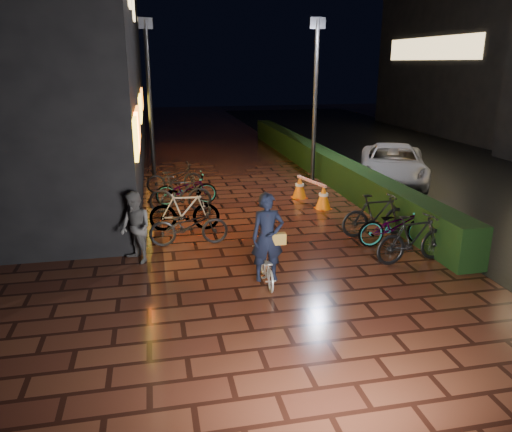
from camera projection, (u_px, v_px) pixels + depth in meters
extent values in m
plane|color=#381911|center=(294.00, 251.00, 11.65)|extent=(80.00, 80.00, 0.00)
cube|color=black|center=(495.00, 184.00, 18.08)|extent=(11.00, 60.00, 0.01)
cube|color=black|center=(319.00, 161.00, 19.63)|extent=(0.70, 20.00, 1.00)
imported|color=#555557|center=(135.00, 228.00, 10.82)|extent=(0.92, 0.97, 1.59)
imported|color=silver|center=(393.00, 164.00, 18.06)|extent=(4.10, 5.44, 1.37)
cube|color=yellow|center=(136.00, 135.00, 11.61)|extent=(0.08, 2.00, 0.90)
cube|color=orange|center=(137.00, 127.00, 13.01)|extent=(0.08, 3.00, 0.90)
cube|color=yellow|center=(140.00, 108.00, 18.63)|extent=(0.08, 2.80, 0.90)
cube|color=orange|center=(142.00, 98.00, 23.30)|extent=(0.08, 2.20, 0.90)
cube|color=#FFD88C|center=(133.00, 2.00, 17.09)|extent=(0.06, 1.20, 1.20)
cube|color=black|center=(495.00, 14.00, 29.83)|extent=(8.00, 14.00, 14.00)
cube|color=#FFD88C|center=(430.00, 48.00, 29.63)|extent=(0.06, 10.00, 1.30)
cylinder|color=black|center=(315.00, 104.00, 17.78)|extent=(0.16, 0.16, 5.61)
cube|color=black|center=(318.00, 23.00, 16.98)|extent=(0.54, 0.10, 0.38)
cylinder|color=black|center=(150.00, 102.00, 18.25)|extent=(0.20, 0.20, 5.65)
cube|color=black|center=(145.00, 23.00, 17.45)|extent=(0.53, 0.30, 0.38)
imported|color=silver|center=(266.00, 267.00, 9.90)|extent=(0.51, 1.33, 0.69)
imported|color=black|center=(267.00, 237.00, 9.61)|extent=(0.66, 0.45, 1.76)
cube|color=olive|center=(278.00, 239.00, 9.63)|extent=(0.31, 0.15, 0.22)
cone|color=orange|center=(323.00, 197.00, 14.94)|extent=(0.47, 0.47, 0.74)
cone|color=orange|center=(300.00, 187.00, 16.12)|extent=(0.47, 0.47, 0.74)
cube|color=#E24A0B|center=(323.00, 208.00, 15.04)|extent=(0.49, 0.49, 0.03)
cube|color=#E83C0C|center=(299.00, 197.00, 16.22)|extent=(0.49, 0.49, 0.03)
cube|color=#BE0B0D|center=(311.00, 181.00, 15.43)|extent=(0.47, 1.56, 0.07)
cube|color=black|center=(361.00, 189.00, 15.89)|extent=(0.56, 0.50, 0.04)
cylinder|color=black|center=(359.00, 197.00, 15.73)|extent=(0.03, 0.03, 0.34)
cylinder|color=black|center=(369.00, 195.00, 15.88)|extent=(0.03, 0.03, 0.34)
cylinder|color=black|center=(353.00, 194.00, 16.01)|extent=(0.03, 0.03, 0.34)
cylinder|color=black|center=(363.00, 193.00, 16.16)|extent=(0.03, 0.03, 0.34)
cube|color=#0D21AB|center=(362.00, 185.00, 15.85)|extent=(0.41, 0.37, 0.27)
cylinder|color=black|center=(361.00, 186.00, 15.68)|extent=(0.19, 0.38, 0.86)
imported|color=black|center=(184.00, 210.00, 12.96)|extent=(1.86, 0.67, 1.10)
imported|color=black|center=(180.00, 194.00, 14.57)|extent=(1.84, 0.58, 1.10)
imported|color=black|center=(189.00, 225.00, 11.95)|extent=(1.89, 0.68, 0.99)
imported|color=black|center=(186.00, 189.00, 15.36)|extent=(1.90, 0.70, 0.99)
imported|color=black|center=(174.00, 178.00, 16.81)|extent=(1.94, 0.86, 0.99)
imported|color=black|center=(376.00, 215.00, 12.55)|extent=(1.83, 0.52, 1.10)
imported|color=black|center=(395.00, 225.00, 11.94)|extent=(1.88, 0.67, 0.99)
imported|color=black|center=(414.00, 239.00, 10.88)|extent=(1.87, 0.73, 1.10)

